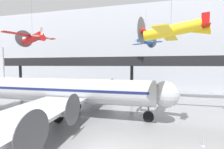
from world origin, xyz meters
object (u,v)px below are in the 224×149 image
Objects in this scene: suspended_plane_blue_trainer at (146,42)px; suspended_plane_red_highwing at (32,38)px; airliner_silver_main at (66,91)px; suspended_plane_yellow_lowwing at (171,31)px; stanchion_barrier at (203,143)px.

suspended_plane_blue_trainer reaches higher than suspended_plane_red_highwing.
airliner_silver_main is 4.35× the size of suspended_plane_blue_trainer.
suspended_plane_yellow_lowwing is at bearing -5.35° from airliner_silver_main.
suspended_plane_blue_trainer is 7.02× the size of stanchion_barrier.
suspended_plane_blue_trainer is 0.89× the size of suspended_plane_red_highwing.
suspended_plane_yellow_lowwing is at bearing -170.24° from suspended_plane_red_highwing.
suspended_plane_blue_trainer is 22.23m from stanchion_barrier.
airliner_silver_main reaches higher than stanchion_barrier.
suspended_plane_blue_trainer is 21.48m from suspended_plane_red_highwing.
suspended_plane_blue_trainer is at bearing -129.82° from suspended_plane_red_highwing.
stanchion_barrier is (5.02, -18.43, -11.36)m from suspended_plane_blue_trainer.
suspended_plane_yellow_lowwing is at bearing -138.99° from suspended_plane_blue_trainer.
suspended_plane_blue_trainer is at bearing -64.25° from suspended_plane_yellow_lowwing.
suspended_plane_yellow_lowwing is 8.20× the size of stanchion_barrier.
suspended_plane_red_highwing reaches higher than stanchion_barrier.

